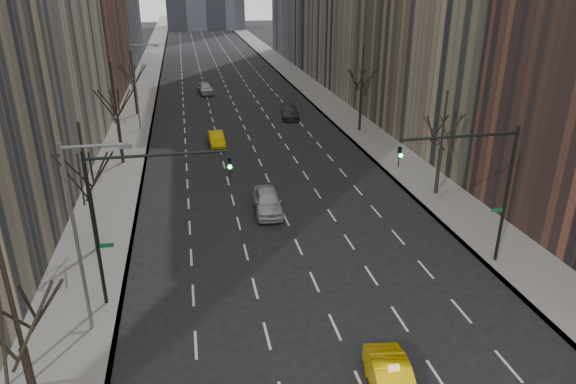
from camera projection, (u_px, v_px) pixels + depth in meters
sidewalk_left at (144, 86)px, 78.10m from camera, size 4.50×320.00×0.15m
sidewalk_right at (301, 80)px, 82.54m from camera, size 4.50×320.00×0.15m
tree_lw_a at (23, 350)px, 16.95m from camera, size 3.36×3.50×8.28m
tree_lw_b at (89, 194)px, 29.68m from camera, size 3.36×3.50×7.82m
tree_lw_c at (118, 120)px, 44.04m from camera, size 3.36×3.50×8.74m
tree_lw_d at (134, 86)px, 60.51m from camera, size 3.36×3.50×7.36m
tree_rw_b at (441, 148)px, 37.65m from camera, size 3.36×3.50×7.82m
tree_rw_c at (361, 94)px, 53.82m from camera, size 3.36×3.50×8.74m
traffic_mast_left at (129, 203)px, 24.09m from camera, size 6.69×0.39×8.00m
traffic_mast_right at (482, 176)px, 27.39m from camera, size 6.69×0.39×8.00m
streetlight_near at (82, 222)px, 21.92m from camera, size 2.83×0.22×9.00m
streetlight_far at (138, 78)px, 53.60m from camera, size 2.83×0.22×9.00m
silver_sedan_ahead at (268, 201)px, 35.92m from camera, size 2.16×4.80×1.60m
far_taxi at (216, 139)px, 50.45m from camera, size 1.62×4.14×1.34m
far_suv_grey at (290, 112)px, 60.35m from camera, size 2.56×4.98×1.38m
far_car_white at (205, 88)px, 72.95m from camera, size 2.38×4.82×1.58m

